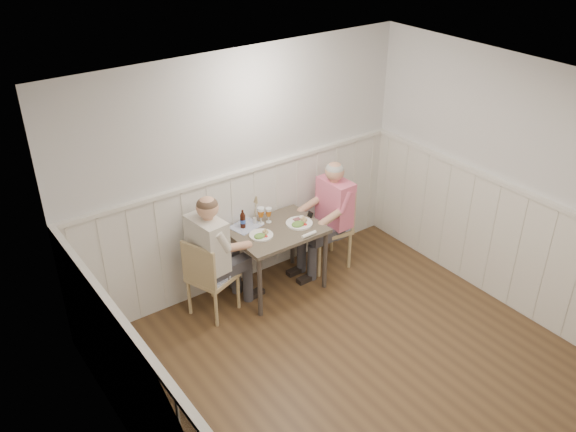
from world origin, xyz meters
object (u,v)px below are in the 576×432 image
at_px(beer_bottle, 243,220).
at_px(grass_vase, 255,211).
at_px(chair_left, 209,275).
at_px(dining_table, 277,237).
at_px(diner_cream, 213,265).
at_px(chair_right, 331,222).
at_px(man_in_pink, 332,223).

bearing_deg(beer_bottle, grass_vase, 0.92).
height_order(chair_left, beer_bottle, beer_bottle).
relative_size(chair_left, beer_bottle, 4.21).
bearing_deg(chair_left, dining_table, -1.71).
bearing_deg(beer_bottle, dining_table, -40.21).
xyz_separation_m(chair_left, diner_cream, (0.06, 0.02, 0.09)).
bearing_deg(chair_right, chair_left, -178.85).
distance_m(diner_cream, grass_vase, 0.74).
bearing_deg(dining_table, diner_cream, 176.57).
height_order(dining_table, diner_cream, diner_cream).
relative_size(chair_right, grass_vase, 2.92).
xyz_separation_m(chair_right, beer_bottle, (-1.07, 0.18, 0.31)).
height_order(dining_table, man_in_pink, man_in_pink).
xyz_separation_m(dining_table, chair_right, (0.79, 0.06, -0.11)).
xyz_separation_m(chair_right, chair_left, (-1.62, -0.03, -0.06)).
height_order(dining_table, chair_left, chair_left).
xyz_separation_m(chair_right, grass_vase, (-0.92, 0.18, 0.36)).
relative_size(chair_left, grass_vase, 2.62).
relative_size(man_in_pink, grass_vase, 3.93).
distance_m(chair_left, beer_bottle, 0.69).
height_order(chair_right, grass_vase, grass_vase).
bearing_deg(man_in_pink, dining_table, -179.08).
bearing_deg(man_in_pink, chair_left, 179.55).
height_order(dining_table, beer_bottle, beer_bottle).
relative_size(dining_table, grass_vase, 2.79).
height_order(chair_right, man_in_pink, man_in_pink).
relative_size(chair_right, diner_cream, 0.72).
distance_m(diner_cream, beer_bottle, 0.59).
height_order(diner_cream, beer_bottle, diner_cream).
bearing_deg(chair_right, grass_vase, 169.03).
xyz_separation_m(chair_left, man_in_pink, (1.59, -0.01, 0.08)).
bearing_deg(dining_table, chair_right, 4.11).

